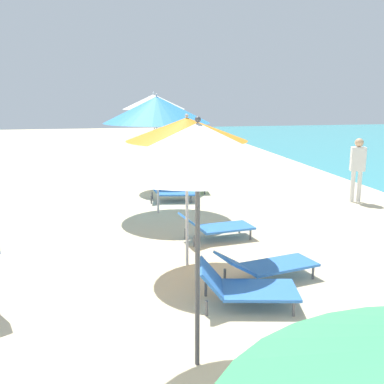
{
  "coord_description": "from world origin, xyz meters",
  "views": [
    {
      "loc": [
        -0.84,
        2.38,
        2.83
      ],
      "look_at": [
        0.6,
        9.78,
        1.2
      ],
      "focal_mm": 43.34,
      "sensor_mm": 36.0,
      "label": 1
    }
  ],
  "objects_px": {
    "person_walking_mid": "(358,164)",
    "lounger_fourth_inland": "(266,265)",
    "umbrella_third": "(198,147)",
    "umbrella_fifth": "(157,110)",
    "lounger_fifth_shoreside": "(170,191)",
    "lounger_farthest_inland": "(185,183)",
    "lounger_third_shoreside": "(245,287)",
    "umbrella_fourth": "(187,129)",
    "lounger_fourth_shoreside": "(216,226)",
    "umbrella_farthest": "(154,102)",
    "lounger_farthest_shoreside": "(178,169)"
  },
  "relations": [
    {
      "from": "person_walking_mid",
      "to": "lounger_fourth_inland",
      "type": "bearing_deg",
      "value": 154.76
    },
    {
      "from": "umbrella_third",
      "to": "umbrella_fifth",
      "type": "height_order",
      "value": "umbrella_fifth"
    },
    {
      "from": "lounger_fourth_inland",
      "to": "lounger_fifth_shoreside",
      "type": "xyz_separation_m",
      "value": [
        -0.66,
        5.53,
        0.0
      ]
    },
    {
      "from": "lounger_farthest_inland",
      "to": "person_walking_mid",
      "type": "bearing_deg",
      "value": -18.95
    },
    {
      "from": "lounger_third_shoreside",
      "to": "umbrella_fourth",
      "type": "distance_m",
      "value": 2.62
    },
    {
      "from": "umbrella_fourth",
      "to": "lounger_fifth_shoreside",
      "type": "height_order",
      "value": "umbrella_fourth"
    },
    {
      "from": "lounger_fourth_shoreside",
      "to": "lounger_fourth_inland",
      "type": "xyz_separation_m",
      "value": [
        0.27,
        -2.13,
        -0.01
      ]
    },
    {
      "from": "umbrella_third",
      "to": "lounger_fourth_shoreside",
      "type": "relative_size",
      "value": 1.74
    },
    {
      "from": "lounger_third_shoreside",
      "to": "umbrella_farthest",
      "type": "height_order",
      "value": "umbrella_farthest"
    },
    {
      "from": "umbrella_third",
      "to": "umbrella_fourth",
      "type": "height_order",
      "value": "umbrella_third"
    },
    {
      "from": "umbrella_third",
      "to": "umbrella_farthest",
      "type": "bearing_deg",
      "value": 86.11
    },
    {
      "from": "umbrella_fifth",
      "to": "person_walking_mid",
      "type": "xyz_separation_m",
      "value": [
        5.22,
        0.13,
        -1.42
      ]
    },
    {
      "from": "lounger_farthest_inland",
      "to": "umbrella_farthest",
      "type": "bearing_deg",
      "value": 133.07
    },
    {
      "from": "umbrella_fourth",
      "to": "umbrella_fifth",
      "type": "distance_m",
      "value": 3.49
    },
    {
      "from": "lounger_farthest_inland",
      "to": "lounger_third_shoreside",
      "type": "bearing_deg",
      "value": -88.37
    },
    {
      "from": "umbrella_third",
      "to": "umbrella_farthest",
      "type": "xyz_separation_m",
      "value": [
        0.63,
        9.34,
        0.23
      ]
    },
    {
      "from": "umbrella_fourth",
      "to": "umbrella_farthest",
      "type": "bearing_deg",
      "value": 88.1
    },
    {
      "from": "umbrella_farthest",
      "to": "person_walking_mid",
      "type": "relative_size",
      "value": 1.69
    },
    {
      "from": "umbrella_fourth",
      "to": "lounger_fifth_shoreside",
      "type": "relative_size",
      "value": 1.91
    },
    {
      "from": "umbrella_fifth",
      "to": "person_walking_mid",
      "type": "distance_m",
      "value": 5.41
    },
    {
      "from": "lounger_fifth_shoreside",
      "to": "lounger_farthest_inland",
      "type": "relative_size",
      "value": 1.05
    },
    {
      "from": "lounger_farthest_inland",
      "to": "umbrella_fourth",
      "type": "bearing_deg",
      "value": -94.45
    },
    {
      "from": "lounger_fifth_shoreside",
      "to": "person_walking_mid",
      "type": "bearing_deg",
      "value": -3.02
    },
    {
      "from": "lounger_third_shoreside",
      "to": "lounger_farthest_inland",
      "type": "bearing_deg",
      "value": 97.94
    },
    {
      "from": "lounger_farthest_shoreside",
      "to": "lounger_third_shoreside",
      "type": "bearing_deg",
      "value": -98.04
    },
    {
      "from": "person_walking_mid",
      "to": "umbrella_fifth",
      "type": "bearing_deg",
      "value": 108.44
    },
    {
      "from": "lounger_fourth_shoreside",
      "to": "lounger_farthest_inland",
      "type": "distance_m",
      "value": 4.3
    },
    {
      "from": "lounger_fourth_shoreside",
      "to": "person_walking_mid",
      "type": "bearing_deg",
      "value": 19.67
    },
    {
      "from": "lounger_fourth_inland",
      "to": "lounger_farthest_shoreside",
      "type": "distance_m",
      "value": 8.63
    },
    {
      "from": "lounger_fifth_shoreside",
      "to": "lounger_fourth_shoreside",
      "type": "bearing_deg",
      "value": -74.49
    },
    {
      "from": "lounger_third_shoreside",
      "to": "lounger_farthest_shoreside",
      "type": "distance_m",
      "value": 9.39
    },
    {
      "from": "lounger_third_shoreside",
      "to": "umbrella_farthest",
      "type": "xyz_separation_m",
      "value": [
        -0.27,
        8.12,
        2.27
      ]
    },
    {
      "from": "lounger_farthest_shoreside",
      "to": "person_walking_mid",
      "type": "xyz_separation_m",
      "value": [
        4.04,
        -4.11,
        0.69
      ]
    },
    {
      "from": "umbrella_fifth",
      "to": "umbrella_farthest",
      "type": "bearing_deg",
      "value": 84.76
    },
    {
      "from": "lounger_farthest_inland",
      "to": "person_walking_mid",
      "type": "distance_m",
      "value": 4.67
    },
    {
      "from": "lounger_farthest_shoreside",
      "to": "lounger_fifth_shoreside",
      "type": "bearing_deg",
      "value": -107.27
    },
    {
      "from": "umbrella_fifth",
      "to": "lounger_fifth_shoreside",
      "type": "bearing_deg",
      "value": 68.18
    },
    {
      "from": "lounger_fourth_shoreside",
      "to": "lounger_fourth_inland",
      "type": "height_order",
      "value": "lounger_fourth_shoreside"
    },
    {
      "from": "umbrella_fifth",
      "to": "lounger_fifth_shoreside",
      "type": "height_order",
      "value": "umbrella_fifth"
    },
    {
      "from": "umbrella_third",
      "to": "lounger_third_shoreside",
      "type": "bearing_deg",
      "value": 53.49
    },
    {
      "from": "lounger_farthest_inland",
      "to": "umbrella_fifth",
      "type": "bearing_deg",
      "value": -111.16
    },
    {
      "from": "lounger_fourth_inland",
      "to": "umbrella_farthest",
      "type": "xyz_separation_m",
      "value": [
        -0.84,
        7.38,
        2.28
      ]
    },
    {
      "from": "lounger_farthest_inland",
      "to": "lounger_fourth_shoreside",
      "type": "bearing_deg",
      "value": -86.83
    },
    {
      "from": "lounger_third_shoreside",
      "to": "lounger_fourth_inland",
      "type": "bearing_deg",
      "value": 64.04
    },
    {
      "from": "umbrella_farthest",
      "to": "lounger_farthest_inland",
      "type": "relative_size",
      "value": 2.26
    },
    {
      "from": "lounger_third_shoreside",
      "to": "lounger_farthest_shoreside",
      "type": "xyz_separation_m",
      "value": [
        0.63,
        9.37,
        0.06
      ]
    },
    {
      "from": "lounger_farthest_shoreside",
      "to": "umbrella_third",
      "type": "bearing_deg",
      "value": -102.44
    },
    {
      "from": "umbrella_third",
      "to": "umbrella_farthest",
      "type": "relative_size",
      "value": 0.92
    },
    {
      "from": "lounger_fourth_inland",
      "to": "umbrella_third",
      "type": "bearing_deg",
      "value": -140.24
    },
    {
      "from": "umbrella_fourth",
      "to": "umbrella_fifth",
      "type": "height_order",
      "value": "umbrella_fifth"
    }
  ]
}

